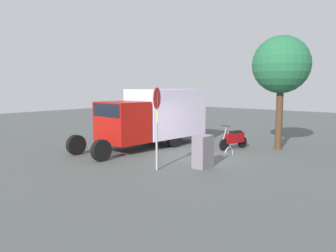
{
  "coord_description": "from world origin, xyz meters",
  "views": [
    {
      "loc": [
        12.0,
        8.31,
        3.07
      ],
      "look_at": [
        1.46,
        -0.53,
        1.43
      ],
      "focal_mm": 36.0,
      "sensor_mm": 36.0,
      "label": 1
    }
  ],
  "objects_px": {
    "street_tree": "(281,65)",
    "motorcycle": "(234,139)",
    "utility_cabinet": "(203,152)",
    "bike_rack_hoop": "(229,156)",
    "stop_sign": "(157,116)",
    "box_truck_near": "(153,115)"
  },
  "relations": [
    {
      "from": "box_truck_near",
      "to": "street_tree",
      "type": "distance_m",
      "value": 6.65
    },
    {
      "from": "box_truck_near",
      "to": "utility_cabinet",
      "type": "xyz_separation_m",
      "value": [
        2.17,
        4.51,
        -0.99
      ]
    },
    {
      "from": "utility_cabinet",
      "to": "bike_rack_hoop",
      "type": "bearing_deg",
      "value": -173.63
    },
    {
      "from": "box_truck_near",
      "to": "stop_sign",
      "type": "height_order",
      "value": "stop_sign"
    },
    {
      "from": "utility_cabinet",
      "to": "bike_rack_hoop",
      "type": "distance_m",
      "value": 2.52
    },
    {
      "from": "stop_sign",
      "to": "bike_rack_hoop",
      "type": "height_order",
      "value": "stop_sign"
    },
    {
      "from": "box_truck_near",
      "to": "stop_sign",
      "type": "xyz_separation_m",
      "value": [
        3.58,
        3.44,
        0.41
      ]
    },
    {
      "from": "box_truck_near",
      "to": "motorcycle",
      "type": "xyz_separation_m",
      "value": [
        -1.93,
        3.56,
        -1.08
      ]
    },
    {
      "from": "box_truck_near",
      "to": "stop_sign",
      "type": "distance_m",
      "value": 4.98
    },
    {
      "from": "motorcycle",
      "to": "utility_cabinet",
      "type": "relative_size",
      "value": 1.45
    },
    {
      "from": "stop_sign",
      "to": "bike_rack_hoop",
      "type": "bearing_deg",
      "value": 168.26
    },
    {
      "from": "utility_cabinet",
      "to": "bike_rack_hoop",
      "type": "height_order",
      "value": "utility_cabinet"
    },
    {
      "from": "bike_rack_hoop",
      "to": "box_truck_near",
      "type": "bearing_deg",
      "value": -86.5
    },
    {
      "from": "motorcycle",
      "to": "utility_cabinet",
      "type": "distance_m",
      "value": 4.21
    },
    {
      "from": "stop_sign",
      "to": "street_tree",
      "type": "xyz_separation_m",
      "value": [
        -6.89,
        1.78,
        2.04
      ]
    },
    {
      "from": "box_truck_near",
      "to": "bike_rack_hoop",
      "type": "height_order",
      "value": "box_truck_near"
    },
    {
      "from": "stop_sign",
      "to": "street_tree",
      "type": "bearing_deg",
      "value": 165.52
    },
    {
      "from": "stop_sign",
      "to": "street_tree",
      "type": "relative_size",
      "value": 0.55
    },
    {
      "from": "street_tree",
      "to": "stop_sign",
      "type": "bearing_deg",
      "value": -14.48
    },
    {
      "from": "street_tree",
      "to": "bike_rack_hoop",
      "type": "xyz_separation_m",
      "value": [
        3.05,
        -0.98,
        -4.05
      ]
    },
    {
      "from": "box_truck_near",
      "to": "street_tree",
      "type": "xyz_separation_m",
      "value": [
        -3.31,
        5.22,
        2.44
      ]
    },
    {
      "from": "street_tree",
      "to": "motorcycle",
      "type": "bearing_deg",
      "value": -50.22
    }
  ]
}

